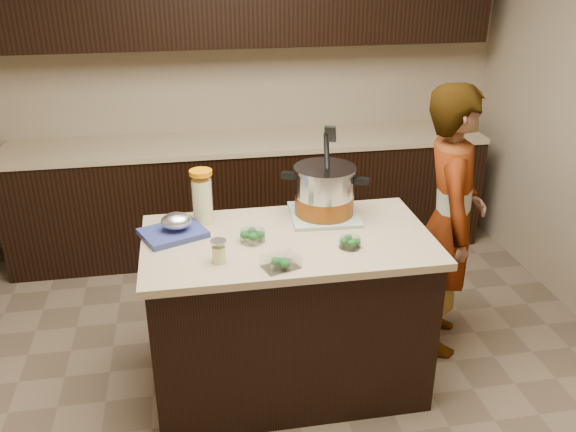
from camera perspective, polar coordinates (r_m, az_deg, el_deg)
name	(u,v)px	position (r m, az deg, el deg)	size (l,w,h in m)	color
ground_plane	(288,380)	(3.57, 0.00, -15.11)	(4.00, 4.00, 0.00)	brown
room_shell	(288,75)	(2.81, 0.00, 13.03)	(4.04, 4.04, 2.72)	tan
back_cabinets	(248,133)	(4.67, -3.76, 7.79)	(3.60, 0.63, 2.33)	black
island	(288,313)	(3.30, 0.00, -9.03)	(1.46, 0.81, 0.90)	black
dish_towel	(324,215)	(3.31, 3.38, 0.14)	(0.36, 0.36, 0.02)	#557C53
stock_pot	(324,194)	(3.26, 3.43, 2.08)	(0.45, 0.44, 0.48)	#B7B7BC
lemonade_pitcher	(202,198)	(3.23, -8.03, 1.64)	(0.15, 0.15, 0.29)	#D9D484
mason_jar	(219,252)	(2.84, -6.49, -3.34)	(0.07, 0.07, 0.12)	#D9D484
broccoli_tub_left	(253,237)	(3.03, -3.33, -1.93)	(0.16, 0.16, 0.06)	silver
broccoli_tub_right	(350,243)	(2.98, 5.83, -2.53)	(0.13, 0.13, 0.05)	silver
broccoli_tub_rect	(281,262)	(2.79, -0.70, -4.34)	(0.19, 0.16, 0.06)	silver
blue_tray	(175,228)	(3.13, -10.57, -1.16)	(0.37, 0.34, 0.12)	navy
person	(450,222)	(3.60, 14.88, -0.57)	(0.58, 0.38, 1.60)	gray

